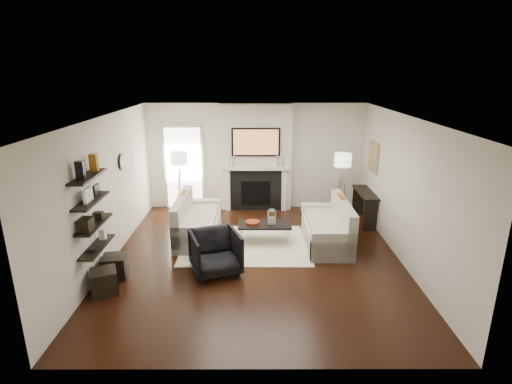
{
  "coord_description": "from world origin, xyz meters",
  "views": [
    {
      "loc": [
        -0.01,
        -7.0,
        3.51
      ],
      "look_at": [
        0.0,
        0.6,
        1.15
      ],
      "focal_mm": 28.0,
      "sensor_mm": 36.0,
      "label": 1
    }
  ],
  "objects_px": {
    "loveseat_right_base": "(326,234)",
    "coffee_table": "(265,224)",
    "lamp_left_shade": "(179,158)",
    "ottoman_near": "(115,267)",
    "loveseat_left_base": "(199,229)",
    "armchair": "(215,251)",
    "lamp_right_shade": "(343,160)"
  },
  "relations": [
    {
      "from": "coffee_table",
      "to": "lamp_right_shade",
      "type": "distance_m",
      "value": 2.59
    },
    {
      "from": "lamp_left_shade",
      "to": "ottoman_near",
      "type": "distance_m",
      "value": 3.42
    },
    {
      "from": "armchair",
      "to": "ottoman_near",
      "type": "height_order",
      "value": "armchair"
    },
    {
      "from": "loveseat_left_base",
      "to": "armchair",
      "type": "xyz_separation_m",
      "value": [
        0.51,
        -1.52,
        0.21
      ]
    },
    {
      "from": "coffee_table",
      "to": "lamp_left_shade",
      "type": "relative_size",
      "value": 2.75
    },
    {
      "from": "loveseat_left_base",
      "to": "lamp_right_shade",
      "type": "xyz_separation_m",
      "value": [
        3.28,
        1.21,
        1.24
      ]
    },
    {
      "from": "lamp_left_shade",
      "to": "ottoman_near",
      "type": "xyz_separation_m",
      "value": [
        -0.62,
        -3.12,
        -1.25
      ]
    },
    {
      "from": "loveseat_right_base",
      "to": "coffee_table",
      "type": "relative_size",
      "value": 1.64
    },
    {
      "from": "loveseat_left_base",
      "to": "lamp_left_shade",
      "type": "distance_m",
      "value": 1.98
    },
    {
      "from": "loveseat_right_base",
      "to": "loveseat_left_base",
      "type": "bearing_deg",
      "value": 173.44
    },
    {
      "from": "coffee_table",
      "to": "loveseat_left_base",
      "type": "bearing_deg",
      "value": 170.39
    },
    {
      "from": "armchair",
      "to": "lamp_right_shade",
      "type": "bearing_deg",
      "value": 24.54
    },
    {
      "from": "lamp_left_shade",
      "to": "ottoman_near",
      "type": "relative_size",
      "value": 1.0
    },
    {
      "from": "loveseat_right_base",
      "to": "lamp_left_shade",
      "type": "bearing_deg",
      "value": 152.46
    },
    {
      "from": "loveseat_left_base",
      "to": "loveseat_right_base",
      "type": "height_order",
      "value": "same"
    },
    {
      "from": "loveseat_left_base",
      "to": "lamp_left_shade",
      "type": "bearing_deg",
      "value": 113.62
    },
    {
      "from": "armchair",
      "to": "lamp_right_shade",
      "type": "relative_size",
      "value": 2.09
    },
    {
      "from": "loveseat_left_base",
      "to": "ottoman_near",
      "type": "bearing_deg",
      "value": -125.97
    },
    {
      "from": "loveseat_left_base",
      "to": "armchair",
      "type": "height_order",
      "value": "armchair"
    },
    {
      "from": "lamp_left_shade",
      "to": "lamp_right_shade",
      "type": "xyz_separation_m",
      "value": [
        3.9,
        -0.2,
        0.0
      ]
    },
    {
      "from": "lamp_right_shade",
      "to": "ottoman_near",
      "type": "bearing_deg",
      "value": -147.16
    },
    {
      "from": "loveseat_right_base",
      "to": "coffee_table",
      "type": "xyz_separation_m",
      "value": [
        -1.27,
        0.07,
        0.19
      ]
    },
    {
      "from": "coffee_table",
      "to": "ottoman_near",
      "type": "distance_m",
      "value": 3.03
    },
    {
      "from": "lamp_right_shade",
      "to": "ottoman_near",
      "type": "xyz_separation_m",
      "value": [
        -4.52,
        -2.92,
        -1.25
      ]
    },
    {
      "from": "armchair",
      "to": "ottoman_near",
      "type": "xyz_separation_m",
      "value": [
        -1.75,
        -0.18,
        -0.22
      ]
    },
    {
      "from": "coffee_table",
      "to": "armchair",
      "type": "xyz_separation_m",
      "value": [
        -0.9,
        -1.28,
        0.02
      ]
    },
    {
      "from": "loveseat_left_base",
      "to": "lamp_right_shade",
      "type": "distance_m",
      "value": 3.71
    },
    {
      "from": "loveseat_right_base",
      "to": "armchair",
      "type": "relative_size",
      "value": 2.15
    },
    {
      "from": "coffee_table",
      "to": "armchair",
      "type": "bearing_deg",
      "value": -125.07
    },
    {
      "from": "coffee_table",
      "to": "lamp_left_shade",
      "type": "xyz_separation_m",
      "value": [
        -2.03,
        1.65,
        1.05
      ]
    },
    {
      "from": "armchair",
      "to": "lamp_left_shade",
      "type": "distance_m",
      "value": 3.31
    },
    {
      "from": "lamp_left_shade",
      "to": "armchair",
      "type": "bearing_deg",
      "value": -68.99
    }
  ]
}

